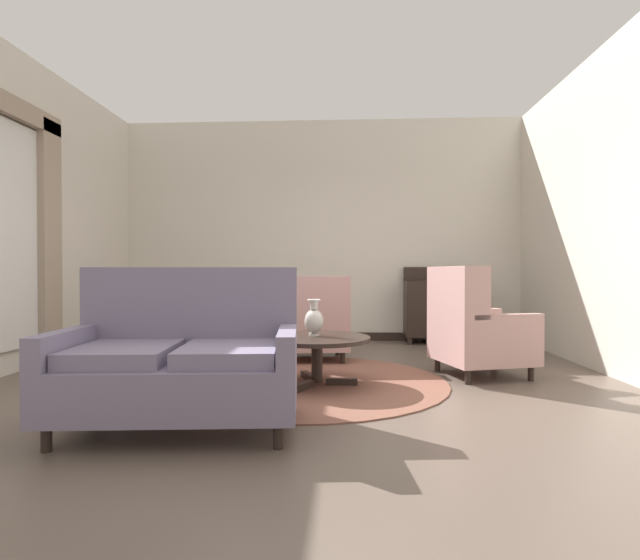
{
  "coord_description": "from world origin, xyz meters",
  "views": [
    {
      "loc": [
        0.39,
        -4.19,
        1.0
      ],
      "look_at": [
        0.13,
        0.65,
        0.93
      ],
      "focal_mm": 27.59,
      "sensor_mm": 36.0,
      "label": 1
    }
  ],
  "objects_px": {
    "porcelain_vase": "(314,320)",
    "coffee_table": "(317,345)",
    "armchair_beside_settee": "(312,324)",
    "armchair_back_corner": "(192,328)",
    "sideboard": "(441,308)",
    "armchair_foreground_right": "(474,330)",
    "settee": "(181,363)"
  },
  "relations": [
    {
      "from": "armchair_beside_settee",
      "to": "armchair_foreground_right",
      "type": "relative_size",
      "value": 0.91
    },
    {
      "from": "armchair_back_corner",
      "to": "armchair_foreground_right",
      "type": "distance_m",
      "value": 2.91
    },
    {
      "from": "coffee_table",
      "to": "armchair_beside_settee",
      "type": "distance_m",
      "value": 1.26
    },
    {
      "from": "armchair_foreground_right",
      "to": "sideboard",
      "type": "relative_size",
      "value": 0.98
    },
    {
      "from": "porcelain_vase",
      "to": "armchair_foreground_right",
      "type": "bearing_deg",
      "value": 16.11
    },
    {
      "from": "coffee_table",
      "to": "armchair_foreground_right",
      "type": "height_order",
      "value": "armchair_foreground_right"
    },
    {
      "from": "porcelain_vase",
      "to": "sideboard",
      "type": "height_order",
      "value": "sideboard"
    },
    {
      "from": "armchair_beside_settee",
      "to": "sideboard",
      "type": "relative_size",
      "value": 0.89
    },
    {
      "from": "porcelain_vase",
      "to": "settee",
      "type": "distance_m",
      "value": 1.49
    },
    {
      "from": "porcelain_vase",
      "to": "armchair_foreground_right",
      "type": "distance_m",
      "value": 1.6
    },
    {
      "from": "settee",
      "to": "armchair_beside_settee",
      "type": "xyz_separation_m",
      "value": [
        0.68,
        2.46,
        -0.0
      ]
    },
    {
      "from": "armchair_beside_settee",
      "to": "sideboard",
      "type": "xyz_separation_m",
      "value": [
        1.74,
        1.48,
        0.09
      ]
    },
    {
      "from": "porcelain_vase",
      "to": "armchair_back_corner",
      "type": "xyz_separation_m",
      "value": [
        -1.36,
        0.77,
        -0.17
      ]
    },
    {
      "from": "porcelain_vase",
      "to": "coffee_table",
      "type": "bearing_deg",
      "value": -58.05
    },
    {
      "from": "coffee_table",
      "to": "settee",
      "type": "xyz_separation_m",
      "value": [
        -0.81,
        -1.21,
        0.05
      ]
    },
    {
      "from": "sideboard",
      "to": "armchair_back_corner",
      "type": "bearing_deg",
      "value": -147.38
    },
    {
      "from": "coffee_table",
      "to": "settee",
      "type": "height_order",
      "value": "settee"
    },
    {
      "from": "armchair_beside_settee",
      "to": "armchair_back_corner",
      "type": "distance_m",
      "value": 1.33
    },
    {
      "from": "armchair_back_corner",
      "to": "porcelain_vase",
      "type": "bearing_deg",
      "value": 84.36
    },
    {
      "from": "sideboard",
      "to": "armchair_beside_settee",
      "type": "bearing_deg",
      "value": -139.57
    },
    {
      "from": "coffee_table",
      "to": "porcelain_vase",
      "type": "distance_m",
      "value": 0.22
    },
    {
      "from": "coffee_table",
      "to": "porcelain_vase",
      "type": "bearing_deg",
      "value": 121.95
    },
    {
      "from": "coffee_table",
      "to": "settee",
      "type": "distance_m",
      "value": 1.46
    },
    {
      "from": "armchair_back_corner",
      "to": "settee",
      "type": "bearing_deg",
      "value": 39.67
    },
    {
      "from": "armchair_beside_settee",
      "to": "settee",
      "type": "bearing_deg",
      "value": 68.62
    },
    {
      "from": "armchair_back_corner",
      "to": "armchair_foreground_right",
      "type": "height_order",
      "value": "armchair_foreground_right"
    },
    {
      "from": "armchair_beside_settee",
      "to": "armchair_foreground_right",
      "type": "height_order",
      "value": "armchair_foreground_right"
    },
    {
      "from": "armchair_back_corner",
      "to": "armchair_foreground_right",
      "type": "xyz_separation_m",
      "value": [
        2.89,
        -0.33,
        0.04
      ]
    },
    {
      "from": "settee",
      "to": "armchair_foreground_right",
      "type": "bearing_deg",
      "value": 31.02
    },
    {
      "from": "porcelain_vase",
      "to": "armchair_back_corner",
      "type": "bearing_deg",
      "value": 150.6
    },
    {
      "from": "armchair_beside_settee",
      "to": "armchair_back_corner",
      "type": "relative_size",
      "value": 0.87
    },
    {
      "from": "settee",
      "to": "armchair_back_corner",
      "type": "height_order",
      "value": "settee"
    }
  ]
}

